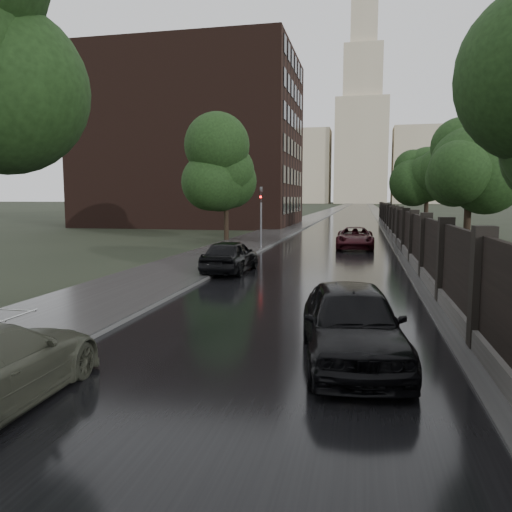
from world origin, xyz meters
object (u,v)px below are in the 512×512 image
Objects in this scene: tree_right_b at (470,166)px; car_right_far at (355,238)px; traffic_light at (261,212)px; tree_right_c at (427,179)px; hatchback_left at (230,256)px; tree_left_far at (226,172)px; car_right_near at (352,323)px.

tree_right_b reaches higher than car_right_far.
traffic_light is at bearing 165.76° from tree_right_b.
traffic_light is 6.34m from car_right_far.
car_right_far is (-5.90, 4.59, -4.24)m from tree_right_b.
tree_right_c reaches higher than hatchback_left.
hatchback_left is (0.70, -10.19, -1.66)m from traffic_light.
car_right_near is (9.91, -26.37, -4.44)m from tree_left_far.
tree_right_c reaches higher than car_right_near.
tree_right_b is (15.50, -8.00, -0.29)m from tree_left_far.
tree_right_b is 12.44m from traffic_light.
tree_right_b is at bearing -90.00° from tree_right_c.
car_right_far is (5.90, 1.60, -1.69)m from traffic_light.
traffic_light reaches higher than hatchback_left.
hatchback_left is (4.40, -15.20, -4.50)m from tree_left_far.
tree_left_far is 1.45× the size of car_right_far.
tree_right_c reaches higher than traffic_light.
traffic_light is at bearing -84.48° from hatchback_left.
tree_left_far reaches higher than tree_right_b.
tree_left_far is 1.70× the size of hatchback_left.
car_right_near is at bearing 117.86° from hatchback_left.
tree_left_far reaches higher than car_right_near.
traffic_light is (-11.80, -15.01, -2.55)m from tree_right_c.
traffic_light is 10.35m from hatchback_left.
tree_left_far is 17.45m from tree_right_b.
tree_right_c is 1.38× the size of car_right_far.
car_right_far is at bearing -112.20° from hatchback_left.
tree_left_far is 1.05× the size of tree_right_b.
car_right_far is (9.60, -3.41, -4.54)m from tree_left_far.
tree_left_far is at bearing 102.71° from car_right_near.
car_right_near is at bearing -98.74° from tree_right_c.
car_right_far is (5.20, 11.79, -0.04)m from hatchback_left.
car_right_near is (5.51, -11.17, 0.06)m from hatchback_left.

